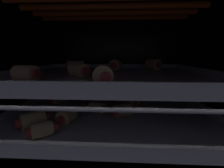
{
  "coord_description": "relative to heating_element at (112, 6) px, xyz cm",
  "views": [
    {
      "loc": [
        1.91,
        -36.22,
        27.6
      ],
      "look_at": [
        0.0,
        0.85,
        20.37
      ],
      "focal_mm": 23.96,
      "sensor_mm": 36.0,
      "label": 1
    }
  ],
  "objects": [
    {
      "name": "pig_in_blanket_upper_5",
      "position": [
        -6.36,
        -6.49,
        -13.87
      ],
      "size": [
        5.44,
        5.19,
        2.79
      ],
      "rotation": [
        0.0,
        0.0,
        0.83
      ],
      "color": "#DEC784",
      "rests_on": "baking_tray_upper"
    },
    {
      "name": "pig_in_blanket_upper_3",
      "position": [
        0.68,
        8.17,
        -13.7
      ],
      "size": [
        3.8,
        5.42,
        3.14
      ],
      "rotation": [
        0.0,
        0.0,
        6.0
      ],
      "color": "#E8C174",
      "rests_on": "baking_tray_upper"
    },
    {
      "name": "pig_in_blanket_lower_0",
      "position": [
        -8.65,
        -8.57,
        -22.82
      ],
      "size": [
        3.65,
        5.14,
        2.92
      ],
      "rotation": [
        0.0,
        0.0,
        2.9
      ],
      "color": "#E6C876",
      "rests_on": "baking_tray_lower"
    },
    {
      "name": "oven_rack_lower",
      "position": [
        0.0,
        -0.0,
        -25.25
      ],
      "size": [
        50.38,
        46.82,
        0.59
      ],
      "color": "#B7B7BC"
    },
    {
      "name": "baking_tray_upper",
      "position": [
        0.0,
        0.0,
        -15.7
      ],
      "size": [
        45.39,
        37.07,
        2.29
      ],
      "color": "silver",
      "rests_on": "oven_rack_upper"
    },
    {
      "name": "pig_in_blanket_lower_8",
      "position": [
        2.67,
        -4.87,
        -22.88
      ],
      "size": [
        5.4,
        4.26,
        2.8
      ],
      "rotation": [
        0.0,
        0.0,
        2.13
      ],
      "color": "#DCB67E",
      "rests_on": "baking_tray_lower"
    },
    {
      "name": "baking_tray_lower",
      "position": [
        0.0,
        0.0,
        -24.44
      ],
      "size": [
        45.39,
        37.07,
        2.27
      ],
      "color": "silver",
      "rests_on": "oven_rack_lower"
    },
    {
      "name": "pig_in_blanket_upper_2",
      "position": [
        -9.88,
        3.66,
        -13.79
      ],
      "size": [
        5.61,
        3.43,
        2.96
      ],
      "rotation": [
        0.0,
        0.0,
        1.69
      ],
      "color": "#E8B17D",
      "rests_on": "baking_tray_upper"
    },
    {
      "name": "oven_wall_left",
      "position": [
        -27.06,
        0.0,
        -17.74
      ],
      "size": [
        1.2,
        47.77,
        41.34
      ],
      "primitive_type": "cube",
      "color": "black",
      "rests_on": "ground_plane"
    },
    {
      "name": "pig_in_blanket_lower_7",
      "position": [
        2.64,
        5.86,
        -22.65
      ],
      "size": [
        4.4,
        4.79,
        3.25
      ],
      "rotation": [
        0.0,
        0.0,
        5.64
      ],
      "color": "#E7B96E",
      "rests_on": "baking_tray_lower"
    },
    {
      "name": "pig_in_blanket_lower_9",
      "position": [
        -15.12,
        3.29,
        -23.03
      ],
      "size": [
        5.01,
        5.23,
        2.51
      ],
      "rotation": [
        0.0,
        0.0,
        5.53
      ],
      "color": "#EBC082",
      "rests_on": "baking_tray_lower"
    },
    {
      "name": "pig_in_blanket_lower_3",
      "position": [
        -17.53,
        12.19,
        -22.6
      ],
      "size": [
        5.55,
        4.94,
        3.35
      ],
      "rotation": [
        0.0,
        0.0,
        4.04
      ],
      "color": "#D5B482",
      "rests_on": "baking_tray_lower"
    },
    {
      "name": "pig_in_blanket_upper_0",
      "position": [
        -14.02,
        -11.78,
        -13.89
      ],
      "size": [
        5.1,
        3.44,
        2.77
      ],
      "rotation": [
        0.0,
        0.0,
        4.51
      ],
      "color": "#EDBE7B",
      "rests_on": "baking_tray_upper"
    },
    {
      "name": "oven_rack_upper",
      "position": [
        0.0,
        0.0,
        -16.59
      ],
      "size": [
        50.32,
        46.82,
        0.54
      ],
      "color": "#B7B7BC"
    },
    {
      "name": "pig_in_blanket_lower_4",
      "position": [
        -10.89,
        -13.88,
        -23.04
      ],
      "size": [
        4.9,
        3.91,
        2.48
      ],
      "rotation": [
        0.0,
        0.0,
        5.3
      ],
      "color": "#D8BE7E",
      "rests_on": "baking_tray_lower"
    },
    {
      "name": "pig_in_blanket_upper_1",
      "position": [
        12.29,
        10.97,
        -13.64
      ],
      "size": [
        4.76,
        6.0,
        3.25
      ],
      "rotation": [
        0.0,
        0.0,
        3.61
      ],
      "color": "#EBC585",
      "rests_on": "baking_tray_upper"
    },
    {
      "name": "pig_in_blanket_lower_6",
      "position": [
        5.18,
        1.56,
        -22.77
      ],
      "size": [
        4.08,
        4.97,
        3.01
      ],
      "rotation": [
        0.0,
        0.0,
        3.61
      ],
      "color": "#D6BC7C",
      "rests_on": "baking_tray_lower"
    },
    {
      "name": "pig_in_blanket_lower_5",
      "position": [
        -3.28,
        -3.05,
        -22.99
      ],
      "size": [
        5.28,
        3.96,
        2.58
      ],
      "rotation": [
        0.0,
        0.0,
        4.21
      ],
      "color": "#ECB57B",
      "rests_on": "baking_tray_lower"
    },
    {
      "name": "oven_wall_back",
      "position": [
        0.0,
        24.49,
        -17.74
      ],
      "size": [
        55.32,
        1.2,
        41.34
      ],
      "primitive_type": "cube",
      "color": "black",
      "rests_on": "ground_plane"
    },
    {
      "name": "pig_in_blanket_lower_1",
      "position": [
        7.99,
        14.05,
        -22.8
      ],
      "size": [
        4.96,
        3.61,
        2.96
      ],
      "rotation": [
        0.0,
        0.0,
        1.84
      ],
      "color": "#E0C782",
      "rests_on": "baking_tray_lower"
    },
    {
      "name": "pig_in_blanket_lower_2",
      "position": [
        -14.14,
        -10.91,
        -22.78
      ],
      "size": [
        5.43,
        5.28,
        3.0
      ],
      "rotation": [
        0.0,
        0.0,
        2.33
      ],
      "color": "#DDC87C",
      "rests_on": "baking_tray_lower"
    },
    {
      "name": "ground_plane",
      "position": [
        0.0,
        0.0,
        -39.01
      ],
      "size": [
        55.32,
        50.17,
        1.2
      ],
      "primitive_type": "cube",
      "color": "black"
    },
    {
      "name": "heating_element",
      "position": [
        0.0,
        0.0,
        0.0
      ],
      "size": [
        42.34,
        22.42,
        1.4
      ],
      "color": "#F25919"
    },
    {
      "name": "pig_in_blanket_upper_4",
      "position": [
        -0.64,
        -13.84,
        -13.77
      ],
      "size": [
        3.47,
        6.03,
        3.01
      ],
      "rotation": [
        0.0,
        0.0,
        0.13
      ],
      "color": "#E5C07D",
      "rests_on": "baking_tray_upper"
    }
  ]
}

